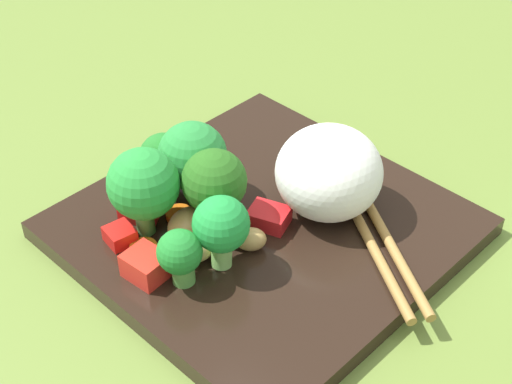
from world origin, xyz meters
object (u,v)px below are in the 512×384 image
at_px(rice_mound, 329,172).
at_px(broccoli_floret_0, 143,185).
at_px(carrot_slice_2, 225,188).
at_px(square_plate, 264,228).
at_px(chopstick_pair, 367,218).

relative_size(rice_mound, broccoli_floret_0, 1.15).
bearing_deg(carrot_slice_2, square_plate, -8.50).
xyz_separation_m(square_plate, broccoli_floret_0, (-0.06, -0.07, 0.05)).
xyz_separation_m(rice_mound, broccoli_floret_0, (-0.09, -0.12, 0.01)).
bearing_deg(square_plate, carrot_slice_2, 171.50).
xyz_separation_m(square_plate, carrot_slice_2, (-0.05, 0.01, 0.01)).
bearing_deg(chopstick_pair, carrot_slice_2, 57.80).
bearing_deg(rice_mound, chopstick_pair, 13.42).
bearing_deg(rice_mound, carrot_slice_2, -153.82).
distance_m(rice_mound, broccoli_floret_0, 0.15).
distance_m(carrot_slice_2, chopstick_pair, 0.12).
bearing_deg(square_plate, rice_mound, 58.17).
height_order(rice_mound, broccoli_floret_0, broccoli_floret_0).
relative_size(carrot_slice_2, chopstick_pair, 0.11).
relative_size(square_plate, carrot_slice_2, 13.16).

